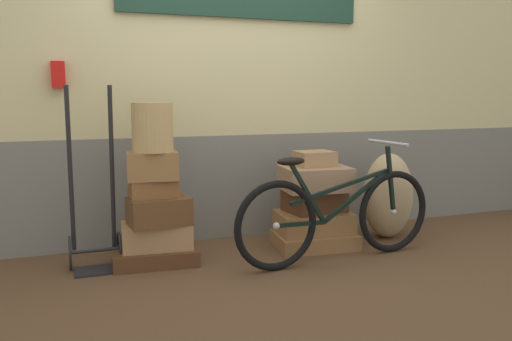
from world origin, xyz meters
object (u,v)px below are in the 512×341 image
at_px(burlap_sack, 388,196).
at_px(suitcase_0, 155,255).
at_px(suitcase_2, 159,211).
at_px(suitcase_7, 314,200).
at_px(suitcase_8, 315,178).
at_px(bicycle, 338,215).
at_px(suitcase_1, 157,235).
at_px(luggage_trolley, 94,222).
at_px(suitcase_6, 314,222).
at_px(wicker_basket, 152,127).
at_px(suitcase_5, 315,240).
at_px(suitcase_9, 314,159).
at_px(suitcase_4, 152,166).
at_px(suitcase_3, 153,188).

bearing_deg(burlap_sack, suitcase_0, -179.70).
xyz_separation_m(suitcase_2, suitcase_7, (1.30, 0.05, -0.02)).
xyz_separation_m(suitcase_0, suitcase_7, (1.33, 0.01, 0.33)).
distance_m(suitcase_8, bicycle, 0.44).
xyz_separation_m(suitcase_1, luggage_trolley, (-0.44, 0.04, 0.13)).
height_order(suitcase_2, suitcase_6, suitcase_2).
bearing_deg(wicker_basket, bicycle, -17.10).
height_order(suitcase_1, bicycle, bicycle).
relative_size(suitcase_5, suitcase_9, 2.17).
distance_m(suitcase_0, suitcase_1, 0.15).
distance_m(suitcase_1, luggage_trolley, 0.46).
bearing_deg(suitcase_7, bicycle, -99.26).
xyz_separation_m(suitcase_4, luggage_trolley, (-0.42, 0.07, -0.40)).
bearing_deg(burlap_sack, luggage_trolley, 179.19).
height_order(suitcase_2, suitcase_3, suitcase_3).
bearing_deg(suitcase_1, suitcase_8, 2.46).
height_order(luggage_trolley, bicycle, luggage_trolley).
xyz_separation_m(suitcase_3, suitcase_6, (1.31, -0.02, -0.37)).
bearing_deg(suitcase_5, suitcase_7, 76.00).
height_order(suitcase_6, suitcase_7, suitcase_7).
bearing_deg(wicker_basket, suitcase_3, 106.69).
relative_size(suitcase_1, suitcase_5, 0.78).
bearing_deg(suitcase_3, suitcase_6, -1.80).
bearing_deg(luggage_trolley, suitcase_2, -11.14).
bearing_deg(suitcase_9, suitcase_3, 179.04).
height_order(suitcase_0, suitcase_2, suitcase_2).
distance_m(suitcase_0, bicycle, 1.41).
bearing_deg(suitcase_3, suitcase_7, -0.40).
xyz_separation_m(suitcase_8, suitcase_9, (0.01, 0.04, 0.16)).
bearing_deg(luggage_trolley, bicycle, -15.01).
distance_m(suitcase_9, luggage_trolley, 1.79).
distance_m(suitcase_2, bicycle, 1.33).
distance_m(suitcase_2, luggage_trolley, 0.47).
bearing_deg(suitcase_6, bicycle, -84.09).
bearing_deg(suitcase_4, suitcase_9, 6.46).
height_order(suitcase_4, suitcase_8, suitcase_4).
bearing_deg(bicycle, suitcase_2, 163.64).
bearing_deg(suitcase_0, bicycle, -13.28).
bearing_deg(suitcase_0, luggage_trolley, 178.37).
relative_size(suitcase_1, suitcase_2, 1.17).
relative_size(suitcase_7, burlap_sack, 0.61).
xyz_separation_m(suitcase_0, suitcase_3, (0.00, -0.00, 0.52)).
bearing_deg(suitcase_5, bicycle, -84.79).
xyz_separation_m(suitcase_1, suitcase_9, (1.30, -0.01, 0.52)).
bearing_deg(wicker_basket, suitcase_1, 59.24).
distance_m(suitcase_9, wicker_basket, 1.34).
bearing_deg(suitcase_6, burlap_sack, 8.49).
bearing_deg(suitcase_3, suitcase_5, -2.39).
relative_size(luggage_trolley, burlap_sack, 1.76).
bearing_deg(burlap_sack, suitcase_1, -179.76).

